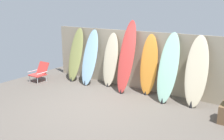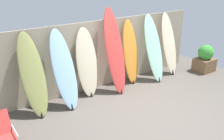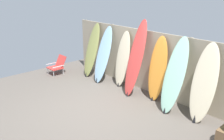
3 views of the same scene
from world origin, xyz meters
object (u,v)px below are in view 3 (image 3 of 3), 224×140
object	(u,v)px
surfboard_seafoam_5	(174,76)
surfboard_orange_4	(158,69)
surfboard_cream_6	(204,84)
surfboard_skyblue_1	(103,55)
surfboard_red_3	(136,59)
surfboard_olive_0	(92,50)
beach_chair	(58,65)
surfboard_cream_2	(122,59)

from	to	relation	value
surfboard_seafoam_5	surfboard_orange_4	bearing A→B (deg)	163.49
surfboard_orange_4	surfboard_cream_6	size ratio (longest dim) A/B	0.96
surfboard_skyblue_1	surfboard_red_3	bearing A→B (deg)	0.71
surfboard_orange_4	surfboard_seafoam_5	xyz separation A→B (m)	(0.67, -0.20, 0.05)
surfboard_olive_0	surfboard_skyblue_1	world-z (taller)	surfboard_olive_0
surfboard_skyblue_1	surfboard_seafoam_5	size ratio (longest dim) A/B	0.96
surfboard_orange_4	beach_chair	distance (m)	3.83
surfboard_cream_2	surfboard_red_3	bearing A→B (deg)	-14.11
surfboard_skyblue_1	surfboard_orange_4	bearing A→B (deg)	5.24
surfboard_red_3	surfboard_orange_4	distance (m)	0.70
surfboard_seafoam_5	surfboard_cream_6	bearing A→B (deg)	7.75
surfboard_cream_2	surfboard_orange_4	bearing A→B (deg)	-0.32
surfboard_cream_2	surfboard_seafoam_5	xyz separation A→B (m)	(2.03, -0.21, 0.08)
surfboard_red_3	surfboard_cream_6	bearing A→B (deg)	1.96
surfboard_skyblue_1	surfboard_cream_6	bearing A→B (deg)	1.45
surfboard_cream_2	beach_chair	distance (m)	2.55
surfboard_seafoam_5	beach_chair	bearing A→B (deg)	-170.31
surfboard_olive_0	surfboard_seafoam_5	bearing A→B (deg)	-1.33
surfboard_cream_2	surfboard_cream_6	bearing A→B (deg)	-2.25
surfboard_skyblue_1	surfboard_seafoam_5	distance (m)	2.72
surfboard_olive_0	surfboard_orange_4	bearing A→B (deg)	2.51
surfboard_olive_0	beach_chair	xyz separation A→B (m)	(-0.94, -0.82, -0.57)
surfboard_olive_0	beach_chair	world-z (taller)	surfboard_olive_0
surfboard_skyblue_1	surfboard_cream_6	size ratio (longest dim) A/B	0.98
surfboard_red_3	surfboard_cream_6	distance (m)	2.05
surfboard_skyblue_1	beach_chair	size ratio (longest dim) A/B	2.82
surfboard_skyblue_1	surfboard_cream_6	world-z (taller)	surfboard_cream_6
surfboard_seafoam_5	beach_chair	size ratio (longest dim) A/B	2.94
surfboard_seafoam_5	surfboard_olive_0	bearing A→B (deg)	178.67
surfboard_olive_0	surfboard_orange_4	size ratio (longest dim) A/B	1.02
surfboard_cream_2	surfboard_orange_4	distance (m)	1.36
surfboard_cream_2	beach_chair	world-z (taller)	surfboard_cream_2
surfboard_cream_6	surfboard_cream_2	bearing A→B (deg)	177.75
surfboard_olive_0	surfboard_red_3	distance (m)	2.09
surfboard_cream_2	beach_chair	bearing A→B (deg)	-157.70
surfboard_cream_2	surfboard_red_3	xyz separation A→B (m)	(0.71, -0.18, 0.21)
surfboard_skyblue_1	surfboard_cream_2	xyz separation A→B (m)	(0.69, 0.20, -0.03)
surfboard_skyblue_1	beach_chair	xyz separation A→B (m)	(-1.62, -0.75, -0.56)
surfboard_cream_6	beach_chair	xyz separation A→B (m)	(-5.06, -0.84, -0.58)
surfboard_red_3	surfboard_orange_4	size ratio (longest dim) A/B	1.21
surfboard_olive_0	surfboard_skyblue_1	size ratio (longest dim) A/B	1.01
surfboard_cream_2	beach_chair	xyz separation A→B (m)	(-2.31, -0.95, -0.52)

